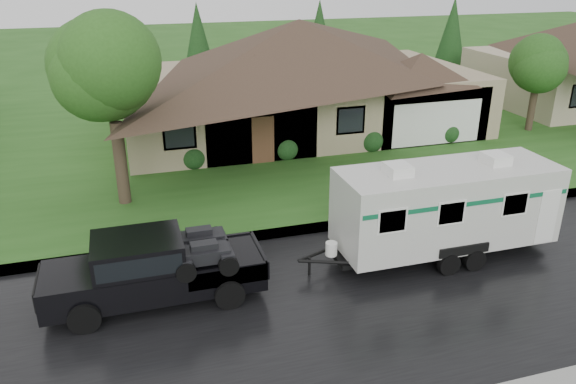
{
  "coord_description": "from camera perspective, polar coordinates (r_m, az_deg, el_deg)",
  "views": [
    {
      "loc": [
        -7.03,
        -13.93,
        8.57
      ],
      "look_at": [
        -2.21,
        2.0,
        1.63
      ],
      "focal_mm": 35.0,
      "sensor_mm": 36.0,
      "label": 1
    }
  ],
  "objects": [
    {
      "name": "ground",
      "position": [
        17.8,
        8.76,
        -6.43
      ],
      "size": [
        140.0,
        140.0,
        0.0
      ],
      "primitive_type": "plane",
      "color": "#26551A",
      "rests_on": "ground"
    },
    {
      "name": "shrub_row",
      "position": [
        26.15,
        4.21,
        4.96
      ],
      "size": [
        13.6,
        1.0,
        1.0
      ],
      "color": "#143814",
      "rests_on": "lawn"
    },
    {
      "name": "pickup_truck",
      "position": [
        15.41,
        -13.82,
        -7.41
      ],
      "size": [
        5.73,
        2.18,
        1.91
      ],
      "color": "black",
      "rests_on": "ground"
    },
    {
      "name": "road",
      "position": [
        16.28,
        11.77,
        -9.64
      ],
      "size": [
        140.0,
        8.0,
        0.01
      ],
      "primitive_type": "cube",
      "color": "black",
      "rests_on": "ground"
    },
    {
      "name": "travel_trailer",
      "position": [
        17.6,
        15.75,
        -1.29
      ],
      "size": [
        7.06,
        2.48,
        3.17
      ],
      "color": "silver",
      "rests_on": "ground"
    },
    {
      "name": "tree_left_green",
      "position": [
        20.47,
        -17.68,
        11.64
      ],
      "size": [
        4.24,
        4.24,
        7.03
      ],
      "color": "#382B1E",
      "rests_on": "lawn"
    },
    {
      "name": "house_main",
      "position": [
        29.71,
        1.74,
        12.99
      ],
      "size": [
        19.44,
        10.8,
        6.9
      ],
      "color": "#968A65",
      "rests_on": "lawn"
    },
    {
      "name": "curb",
      "position": [
        19.58,
        6.0,
        -3.2
      ],
      "size": [
        140.0,
        0.5,
        0.15
      ],
      "primitive_type": "cube",
      "color": "gray",
      "rests_on": "ground"
    },
    {
      "name": "tree_right_green",
      "position": [
        31.91,
        24.15,
        11.66
      ],
      "size": [
        2.96,
        2.96,
        4.9
      ],
      "color": "#382B1E",
      "rests_on": "lawn"
    },
    {
      "name": "lawn",
      "position": [
        30.96,
        -3.08,
        6.69
      ],
      "size": [
        140.0,
        26.0,
        0.15
      ],
      "primitive_type": "cube",
      "color": "#26551A",
      "rests_on": "ground"
    }
  ]
}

